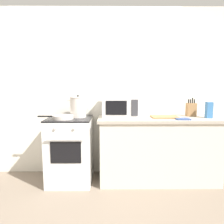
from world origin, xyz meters
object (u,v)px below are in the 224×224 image
Objects in this scene: cutting_board at (164,117)px; oven_mitt at (183,119)px; stock_pot at (78,107)px; knife_block at (191,109)px; microwave at (120,106)px; pasta_box at (209,110)px; stove at (70,150)px; frying_pan at (63,117)px.

oven_mitt is at bearing -38.52° from cutting_board.
knife_block is (1.63, 0.08, -0.05)m from stock_pot.
pasta_box is (1.22, -0.11, -0.04)m from microwave.
cutting_board is 0.45m from knife_block.
cutting_board is (0.61, -0.08, -0.14)m from microwave.
stock_pot is at bearing -177.11° from knife_block.
microwave reaches higher than stove.
stove is at bearing -152.79° from stock_pot.
stock_pot is at bearing 177.25° from cutting_board.
stove is 1.40m from cutting_board.
microwave reaches higher than frying_pan.
cutting_board is at bearing -2.75° from stock_pot.
oven_mitt is at bearing -5.96° from stove.
stock_pot is 1.43m from oven_mitt.
stock_pot is 0.27m from frying_pan.
stock_pot is 1.81m from pasta_box.
pasta_box is (0.18, -0.17, 0.01)m from knife_block.
pasta_box is at bearing -43.23° from knife_block.
frying_pan is 1.79× the size of knife_block.
oven_mitt is (0.20, -0.16, -0.00)m from cutting_board.
frying_pan is at bearing -178.04° from pasta_box.
cutting_board is (1.21, -0.06, -0.13)m from stock_pot.
stove is at bearing -173.61° from microwave.
pasta_box reaches higher than cutting_board.
knife_block is (1.74, 0.14, 0.56)m from stove.
stove is 2.56× the size of cutting_board.
stock_pot reaches higher than pasta_box.
stove is at bearing 53.23° from frying_pan.
frying_pan is 2.00m from pasta_box.
stove is 4.18× the size of pasta_box.
frying_pan is 0.95× the size of microwave.
stock_pot is at bearing 39.81° from frying_pan.
stock_pot is 1.18× the size of knife_block.
cutting_board is 1.35× the size of knife_block.
frying_pan reaches higher than oven_mitt.
stock_pot is at bearing 177.22° from pasta_box.
pasta_box is at bearing 17.91° from oven_mitt.
cutting_board is 0.61m from pasta_box.
cutting_board is at bearing 0.05° from stove.
knife_block is at bearing 7.47° from frying_pan.
oven_mitt is at bearing -126.41° from knife_block.
knife_block is at bearing 3.42° from microwave.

